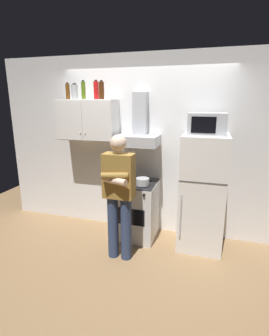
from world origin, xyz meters
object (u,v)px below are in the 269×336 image
at_px(microwave, 207,124).
at_px(cooking_pot, 143,182).
at_px(refrigerator, 202,193).
at_px(upper_cabinet, 88,120).
at_px(bottle_rum_dark, 101,90).
at_px(bottle_olive_oil, 83,90).
at_px(bottle_canister_steel, 75,92).
at_px(stove_oven, 136,210).
at_px(bottle_soda_red, 96,90).
at_px(person_standing, 119,193).
at_px(range_hood, 139,132).
at_px(bottle_beer_brown, 68,91).

relative_size(microwave, cooking_pot, 1.67).
bearing_deg(refrigerator, cooking_pot, -171.68).
relative_size(upper_cabinet, bottle_rum_dark, 3.45).
xyz_separation_m(bottle_olive_oil, bottle_canister_steel, (-0.13, -0.02, -0.02)).
distance_m(stove_oven, bottle_soda_red, 1.88).
bearing_deg(bottle_soda_red, cooking_pot, -19.98).
height_order(upper_cabinet, stove_oven, upper_cabinet).
bearing_deg(microwave, person_standing, -148.00).
distance_m(stove_oven, bottle_olive_oil, 1.95).
distance_m(stove_oven, refrigerator, 1.02).
bearing_deg(upper_cabinet, range_hood, 0.09).
height_order(refrigerator, microwave, microwave).
height_order(refrigerator, bottle_rum_dark, bottle_rum_dark).
xyz_separation_m(stove_oven, bottle_beer_brown, (-1.11, 0.12, 1.73)).
xyz_separation_m(upper_cabinet, bottle_rum_dark, (0.25, -0.03, 0.42)).
bearing_deg(bottle_olive_oil, bottle_soda_red, 8.29).
relative_size(person_standing, bottle_rum_dark, 6.29).
bearing_deg(range_hood, person_standing, -93.91).
bearing_deg(bottle_olive_oil, cooking_pot, -14.78).
relative_size(upper_cabinet, refrigerator, 0.56).
height_order(upper_cabinet, refrigerator, upper_cabinet).
xyz_separation_m(bottle_rum_dark, bottle_beer_brown, (-0.56, 0.02, -0.01)).
distance_m(person_standing, bottle_beer_brown, 1.80).
distance_m(upper_cabinet, bottle_rum_dark, 0.49).
height_order(stove_oven, bottle_canister_steel, bottle_canister_steel).
relative_size(stove_oven, refrigerator, 0.55).
bearing_deg(bottle_olive_oil, range_hood, -0.99).
bearing_deg(bottle_soda_red, refrigerator, -5.97).
distance_m(upper_cabinet, refrigerator, 2.00).
bearing_deg(bottle_soda_red, person_standing, -51.62).
height_order(stove_oven, cooking_pot, cooking_pot).
height_order(upper_cabinet, bottle_rum_dark, bottle_rum_dark).
distance_m(upper_cabinet, stove_oven, 1.55).
height_order(bottle_rum_dark, bottle_canister_steel, bottle_rum_dark).
distance_m(person_standing, bottle_rum_dark, 1.54).
bearing_deg(bottle_rum_dark, bottle_beer_brown, 178.03).
bearing_deg(microwave, bottle_soda_red, 174.67).
distance_m(person_standing, cooking_pot, 0.52).
height_order(person_standing, bottle_canister_steel, bottle_canister_steel).
bearing_deg(person_standing, upper_cabinet, 135.74).
relative_size(range_hood, bottle_canister_steel, 3.27).
height_order(range_hood, bottle_soda_red, bottle_soda_red).
bearing_deg(stove_oven, upper_cabinet, 171.10).
distance_m(microwave, person_standing, 1.45).
bearing_deg(range_hood, bottle_beer_brown, -179.59).
distance_m(bottle_soda_red, bottle_rum_dark, 0.14).
bearing_deg(bottle_rum_dark, cooking_pot, -17.85).
relative_size(refrigerator, bottle_soda_red, 5.84).
bearing_deg(bottle_rum_dark, person_standing, -54.73).
bearing_deg(microwave, upper_cabinet, 176.52).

